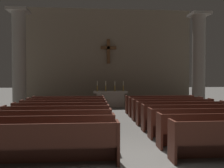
# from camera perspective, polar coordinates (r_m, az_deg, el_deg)

# --- Properties ---
(ground_plane) EXTENTS (80.00, 80.00, 0.00)m
(ground_plane) POSITION_cam_1_polar(r_m,az_deg,el_deg) (5.83, 7.65, -17.61)
(ground_plane) COLOR #66635E
(pew_left_row_1) EXTENTS (3.62, 0.50, 0.95)m
(pew_left_row_1) POSITION_cam_1_polar(r_m,az_deg,el_deg) (5.66, -17.43, -13.20)
(pew_left_row_1) COLOR #4C2319
(pew_left_row_1) RESTS_ON ground
(pew_left_row_2) EXTENTS (3.62, 0.50, 0.95)m
(pew_left_row_2) POSITION_cam_1_polar(r_m,az_deg,el_deg) (6.67, -15.38, -10.91)
(pew_left_row_2) COLOR #4C2319
(pew_left_row_2) RESTS_ON ground
(pew_left_row_3) EXTENTS (3.62, 0.50, 0.95)m
(pew_left_row_3) POSITION_cam_1_polar(r_m,az_deg,el_deg) (7.69, -13.89, -9.23)
(pew_left_row_3) COLOR #4C2319
(pew_left_row_3) RESTS_ON ground
(pew_left_row_4) EXTENTS (3.62, 0.50, 0.95)m
(pew_left_row_4) POSITION_cam_1_polar(r_m,az_deg,el_deg) (8.73, -12.76, -7.93)
(pew_left_row_4) COLOR #4C2319
(pew_left_row_4) RESTS_ON ground
(pew_left_row_5) EXTENTS (3.62, 0.50, 0.95)m
(pew_left_row_5) POSITION_cam_1_polar(r_m,az_deg,el_deg) (9.76, -11.88, -6.91)
(pew_left_row_5) COLOR #4C2319
(pew_left_row_5) RESTS_ON ground
(pew_left_row_6) EXTENTS (3.62, 0.50, 0.95)m
(pew_left_row_6) POSITION_cam_1_polar(r_m,az_deg,el_deg) (10.80, -11.17, -6.08)
(pew_left_row_6) COLOR #4C2319
(pew_left_row_6) RESTS_ON ground
(pew_left_row_7) EXTENTS (3.62, 0.50, 0.95)m
(pew_left_row_7) POSITION_cam_1_polar(r_m,az_deg,el_deg) (11.85, -10.59, -5.40)
(pew_left_row_7) COLOR #4C2319
(pew_left_row_7) RESTS_ON ground
(pew_left_row_8) EXTENTS (3.62, 0.50, 0.95)m
(pew_left_row_8) POSITION_cam_1_polar(r_m,az_deg,el_deg) (12.90, -10.10, -4.82)
(pew_left_row_8) COLOR #4C2319
(pew_left_row_8) RESTS_ON ground
(pew_right_row_2) EXTENTS (3.62, 0.50, 0.95)m
(pew_right_row_2) POSITION_cam_1_polar(r_m,az_deg,el_deg) (7.47, 24.47, -9.65)
(pew_right_row_2) COLOR #4C2319
(pew_right_row_2) RESTS_ON ground
(pew_right_row_3) EXTENTS (3.62, 0.50, 0.95)m
(pew_right_row_3) POSITION_cam_1_polar(r_m,az_deg,el_deg) (8.40, 20.91, -8.37)
(pew_right_row_3) COLOR #4C2319
(pew_right_row_3) RESTS_ON ground
(pew_right_row_4) EXTENTS (3.62, 0.50, 0.95)m
(pew_right_row_4) POSITION_cam_1_polar(r_m,az_deg,el_deg) (9.35, 18.08, -7.33)
(pew_right_row_4) COLOR #4C2319
(pew_right_row_4) RESTS_ON ground
(pew_right_row_5) EXTENTS (3.62, 0.50, 0.95)m
(pew_right_row_5) POSITION_cam_1_polar(r_m,az_deg,el_deg) (10.33, 15.79, -6.47)
(pew_right_row_5) COLOR #4C2319
(pew_right_row_5) RESTS_ON ground
(pew_right_row_6) EXTENTS (3.62, 0.50, 0.95)m
(pew_right_row_6) POSITION_cam_1_polar(r_m,az_deg,el_deg) (11.32, 13.91, -5.75)
(pew_right_row_6) COLOR #4C2319
(pew_right_row_6) RESTS_ON ground
(pew_right_row_7) EXTENTS (3.62, 0.50, 0.95)m
(pew_right_row_7) POSITION_cam_1_polar(r_m,az_deg,el_deg) (12.32, 12.33, -5.14)
(pew_right_row_7) COLOR #4C2319
(pew_right_row_7) RESTS_ON ground
(pew_right_row_8) EXTENTS (3.62, 0.50, 0.95)m
(pew_right_row_8) POSITION_cam_1_polar(r_m,az_deg,el_deg) (13.33, 11.00, -4.62)
(pew_right_row_8) COLOR #4C2319
(pew_right_row_8) RESTS_ON ground
(column_left_second) EXTENTS (1.17, 1.17, 5.89)m
(column_left_second) POSITION_cam_1_polar(r_m,az_deg,el_deg) (15.41, -20.81, 5.01)
(column_left_second) COLOR gray
(column_left_second) RESTS_ON ground
(column_right_second) EXTENTS (1.17, 1.17, 5.89)m
(column_right_second) POSITION_cam_1_polar(r_m,az_deg,el_deg) (16.23, 19.54, 4.85)
(column_right_second) COLOR gray
(column_right_second) RESTS_ON ground
(altar) EXTENTS (2.20, 0.90, 1.01)m
(altar) POSITION_cam_1_polar(r_m,az_deg,el_deg) (15.98, -0.40, -3.36)
(altar) COLOR #A8A399
(altar) RESTS_ON ground
(candlestick_outer_left) EXTENTS (0.16, 0.16, 0.65)m
(candlestick_outer_left) POSITION_cam_1_polar(r_m,az_deg,el_deg) (15.89, -3.46, -0.92)
(candlestick_outer_left) COLOR #B79338
(candlestick_outer_left) RESTS_ON altar
(candlestick_inner_left) EXTENTS (0.16, 0.16, 0.65)m
(candlestick_inner_left) POSITION_cam_1_polar(r_m,az_deg,el_deg) (15.91, -1.48, -0.91)
(candlestick_inner_left) COLOR #B79338
(candlestick_inner_left) RESTS_ON altar
(candlestick_inner_right) EXTENTS (0.16, 0.16, 0.65)m
(candlestick_inner_right) POSITION_cam_1_polar(r_m,az_deg,el_deg) (15.96, 0.67, -0.90)
(candlestick_inner_right) COLOR #B79338
(candlestick_inner_right) RESTS_ON altar
(candlestick_outer_right) EXTENTS (0.16, 0.16, 0.65)m
(candlestick_outer_right) POSITION_cam_1_polar(r_m,az_deg,el_deg) (16.02, 2.63, -0.90)
(candlestick_outer_right) COLOR #B79338
(candlestick_outer_right) RESTS_ON altar
(apse_with_cross) EXTENTS (12.15, 0.46, 6.86)m
(apse_with_cross) POSITION_cam_1_polar(r_m,az_deg,el_deg) (18.02, -0.89, 6.43)
(apse_with_cross) COLOR gray
(apse_with_cross) RESTS_ON ground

